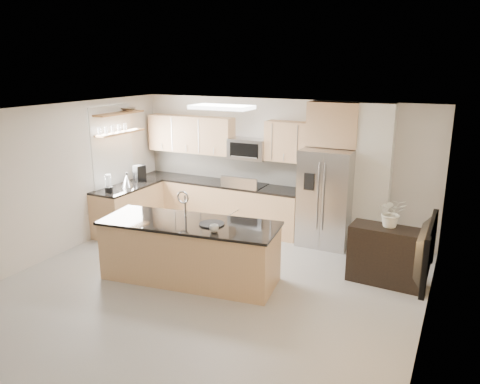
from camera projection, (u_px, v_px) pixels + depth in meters
The scene contains 26 objects.
floor at pixel (195, 298), 6.70m from camera, with size 6.50×6.50×0.00m, color #A5A19D.
ceiling at pixel (190, 115), 6.01m from camera, with size 6.00×6.50×0.02m, color silver.
wall_back at pixel (280, 166), 9.16m from camera, with size 6.00×0.02×2.60m, color beige.
wall_left at pixel (36, 187), 7.63m from camera, with size 0.02×6.50×2.60m, color beige.
wall_right at pixel (428, 249), 5.07m from camera, with size 0.02×6.50×2.60m, color beige.
back_counter at pixel (218, 203), 9.63m from camera, with size 3.55×0.66×1.44m.
left_counter at pixel (128, 208), 9.31m from camera, with size 0.66×1.50×0.92m.
range at pixel (245, 207), 9.35m from camera, with size 0.76×0.64×1.14m.
upper_cabinets at pixel (218, 136), 9.44m from camera, with size 3.50×0.33×0.75m.
microwave at pixel (248, 149), 9.15m from camera, with size 0.76×0.40×0.40m.
refrigerator at pixel (327, 198), 8.50m from camera, with size 0.92×0.78×1.78m.
partition_column at pixel (373, 177), 8.26m from camera, with size 0.60×0.30×2.60m, color silver.
window at pixel (112, 148), 9.13m from camera, with size 0.04×1.15×1.65m.
shelf_lower at pixel (120, 132), 9.08m from camera, with size 0.30×1.20×0.04m, color olive.
shelf_upper at pixel (118, 113), 8.98m from camera, with size 0.30×1.20×0.04m, color olive.
ceiling_fixture at pixel (222, 107), 7.57m from camera, with size 1.00×0.50×0.06m, color white.
island at pixel (190, 251), 7.16m from camera, with size 2.81×1.32×1.36m.
credenza at pixel (387, 255), 7.06m from camera, with size 1.11×0.46×0.89m, color black.
cup at pixel (214, 228), 6.61m from camera, with size 0.13×0.13×0.11m, color silver.
platter at pixel (212, 224), 6.92m from camera, with size 0.38×0.38×0.02m, color black.
blender at pixel (108, 184), 8.71m from camera, with size 0.15×0.15×0.34m.
kettle at pixel (127, 180), 9.10m from camera, with size 0.22×0.22×0.28m.
coffee_maker at pixel (139, 174), 9.53m from camera, with size 0.23×0.25×0.33m.
bowl at pixel (128, 109), 9.22m from camera, with size 0.35×0.35×0.09m, color #A6A6A8.
flower_vase at pixel (392, 205), 6.90m from camera, with size 0.61×0.53×0.67m, color silver.
television at pixel (418, 249), 4.93m from camera, with size 1.08×0.14×0.62m, color black.
Camera 1 is at (3.25, -5.15, 3.24)m, focal length 35.00 mm.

